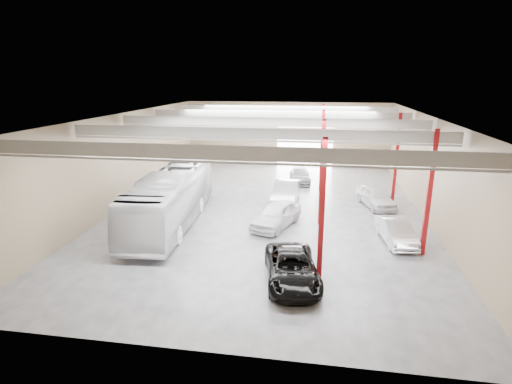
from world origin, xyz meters
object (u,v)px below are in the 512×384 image
(car_row_c, at_px, (300,175))
(car_row_b, at_px, (286,193))
(coach_bus, at_px, (171,198))
(car_right_near, at_px, (396,231))
(car_right_far, at_px, (376,197))
(car_row_a, at_px, (276,215))
(black_sedan, at_px, (292,268))

(car_row_c, bearing_deg, car_row_b, -101.95)
(coach_bus, xyz_separation_m, car_right_near, (14.36, -0.96, -1.09))
(car_row_c, height_order, car_right_far, car_right_far)
(car_row_a, bearing_deg, car_row_b, 107.73)
(black_sedan, bearing_deg, coach_bus, 131.30)
(coach_bus, xyz_separation_m, car_right_far, (14.06, 6.00, -1.02))
(coach_bus, bearing_deg, black_sedan, -42.51)
(coach_bus, distance_m, car_right_far, 15.32)
(car_row_b, height_order, car_right_near, car_row_b)
(car_right_far, bearing_deg, car_row_a, -158.06)
(coach_bus, height_order, car_row_a, coach_bus)
(car_right_near, bearing_deg, car_right_far, 84.54)
(black_sedan, relative_size, car_right_near, 1.23)
(car_row_b, bearing_deg, car_row_c, 85.63)
(car_row_b, relative_size, car_right_near, 1.22)
(coach_bus, relative_size, car_right_far, 2.84)
(car_row_b, distance_m, car_right_far, 6.88)
(coach_bus, height_order, car_right_near, coach_bus)
(coach_bus, xyz_separation_m, car_row_b, (7.19, 5.77, -0.93))
(coach_bus, xyz_separation_m, car_row_a, (7.00, 0.57, -0.97))
(coach_bus, relative_size, black_sedan, 2.45)
(black_sedan, relative_size, car_row_b, 1.01)
(coach_bus, height_order, car_row_b, coach_bus)
(black_sedan, height_order, car_right_near, black_sedan)
(car_row_c, bearing_deg, car_right_near, -70.30)
(car_row_a, height_order, car_right_far, car_row_a)
(car_right_far, bearing_deg, car_row_b, 166.30)
(car_row_c, bearing_deg, black_sedan, -93.87)
(car_row_a, xyz_separation_m, car_right_near, (7.36, -1.52, -0.12))
(black_sedan, bearing_deg, car_row_b, 85.96)
(car_row_a, xyz_separation_m, car_right_far, (7.05, 5.44, -0.05))
(car_row_c, bearing_deg, car_right_far, -52.69)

